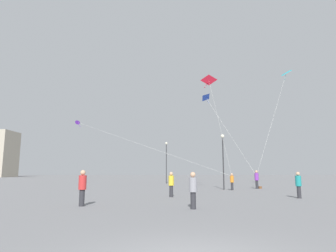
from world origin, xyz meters
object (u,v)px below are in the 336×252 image
(person_in_purple, at_px, (257,179))
(kite_violet_diamond, at_px, (84,125))
(person_in_teal, at_px, (298,184))
(kite_crimson_delta, at_px, (209,82))
(person_in_grey, at_px, (193,189))
(kite_cyan_delta, at_px, (286,75))
(person_in_orange, at_px, (232,181))
(person_in_yellow, at_px, (171,183))
(kite_cobalt_delta, at_px, (206,99))
(lamppost_east, at_px, (166,156))
(person_in_red, at_px, (82,186))
(handbag_beside_flyer, at_px, (260,187))
(lamppost_west, at_px, (223,153))

(person_in_purple, distance_m, kite_violet_diamond, 25.04)
(person_in_teal, relative_size, kite_crimson_delta, 0.18)
(person_in_grey, height_order, kite_cyan_delta, kite_cyan_delta)
(person_in_orange, bearing_deg, person_in_yellow, -11.33)
(person_in_grey, relative_size, kite_cobalt_delta, 0.18)
(person_in_teal, distance_m, lamppost_east, 25.58)
(person_in_grey, xyz_separation_m, kite_crimson_delta, (3.09, 12.40, 9.08))
(person_in_red, height_order, kite_violet_diamond, kite_violet_diamond)
(person_in_purple, height_order, person_in_grey, person_in_purple)
(kite_cyan_delta, bearing_deg, handbag_beside_flyer, -151.76)
(person_in_orange, height_order, kite_cobalt_delta, kite_cobalt_delta)
(person_in_orange, relative_size, lamppost_east, 0.26)
(kite_crimson_delta, bearing_deg, kite_cobalt_delta, 82.60)
(kite_cyan_delta, bearing_deg, lamppost_east, 141.76)
(person_in_red, relative_size, kite_violet_diamond, 0.09)
(person_in_purple, relative_size, kite_cyan_delta, 0.15)
(person_in_orange, bearing_deg, kite_crimson_delta, -29.37)
(person_in_teal, height_order, lamppost_west, lamppost_west)
(person_in_grey, xyz_separation_m, lamppost_west, (4.70, 14.66, 2.64))
(lamppost_east, relative_size, lamppost_west, 1.13)
(kite_cyan_delta, bearing_deg, kite_violet_diamond, 160.19)
(person_in_yellow, height_order, lamppost_east, lamppost_east)
(kite_cobalt_delta, xyz_separation_m, handbag_beside_flyer, (4.64, -4.08, -10.33))
(kite_crimson_delta, height_order, kite_cobalt_delta, kite_cobalt_delta)
(person_in_grey, relative_size, lamppost_east, 0.28)
(kite_cobalt_delta, distance_m, lamppost_east, 12.15)
(lamppost_west, bearing_deg, lamppost_east, 109.46)
(kite_violet_diamond, bearing_deg, handbag_beside_flyer, -28.87)
(person_in_purple, xyz_separation_m, kite_crimson_delta, (-5.30, -3.63, 9.00))
(person_in_orange, height_order, kite_crimson_delta, kite_crimson_delta)
(person_in_orange, distance_m, lamppost_west, 2.90)
(person_in_grey, distance_m, kite_cobalt_delta, 22.71)
(kite_cobalt_delta, distance_m, handbag_beside_flyer, 12.03)
(person_in_yellow, distance_m, handbag_beside_flyer, 13.55)
(kite_violet_diamond, bearing_deg, person_in_grey, -65.91)
(lamppost_east, xyz_separation_m, lamppost_west, (5.21, -14.74, -0.39))
(person_in_purple, distance_m, person_in_yellow, 13.21)
(person_in_orange, distance_m, kite_violet_diamond, 23.82)
(kite_cyan_delta, bearing_deg, person_in_purple, -152.57)
(person_in_orange, xyz_separation_m, lamppost_west, (-0.58, 0.86, 2.71))
(person_in_purple, distance_m, person_in_teal, 10.75)
(person_in_orange, height_order, person_in_yellow, person_in_yellow)
(person_in_orange, distance_m, kite_cyan_delta, 15.29)
(person_in_orange, distance_m, person_in_yellow, 9.47)
(kite_cyan_delta, height_order, lamppost_east, kite_cyan_delta)
(person_in_purple, relative_size, kite_cobalt_delta, 0.19)
(person_in_red, relative_size, person_in_yellow, 1.06)
(kite_violet_diamond, bearing_deg, person_in_yellow, -61.28)
(person_in_purple, height_order, person_in_orange, person_in_purple)
(person_in_purple, bearing_deg, handbag_beside_flyer, 96.86)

